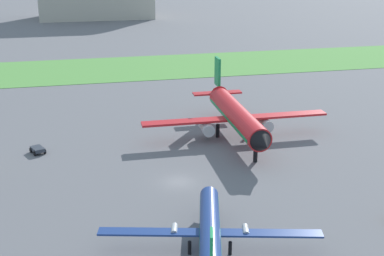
{
  "coord_description": "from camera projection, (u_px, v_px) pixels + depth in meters",
  "views": [
    {
      "loc": [
        -12.07,
        -61.84,
        29.66
      ],
      "look_at": [
        4.54,
        12.31,
        3.0
      ],
      "focal_mm": 49.07,
      "sensor_mm": 36.0,
      "label": 1
    }
  ],
  "objects": [
    {
      "name": "baggage_cart_midfield",
      "position": [
        38.0,
        149.0,
        78.69
      ],
      "size": [
        2.56,
        2.88,
        0.9
      ],
      "rotation": [
        0.0,
        0.0,
        1.99
      ],
      "color": "#2D333D",
      "rests_on": "ground_plane"
    },
    {
      "name": "airplane_foreground_turboprop",
      "position": [
        210.0,
        229.0,
        52.88
      ],
      "size": [
        22.41,
        19.32,
        6.82
      ],
      "rotation": [
        0.0,
        0.0,
        1.33
      ],
      "color": "navy",
      "rests_on": "ground_plane"
    },
    {
      "name": "airplane_midfield_jet",
      "position": [
        236.0,
        115.0,
        83.72
      ],
      "size": [
        30.38,
        29.76,
        10.75
      ],
      "rotation": [
        0.0,
        0.0,
        4.7
      ],
      "color": "red",
      "rests_on": "ground_plane"
    },
    {
      "name": "ground_plane",
      "position": [
        179.0,
        182.0,
        69.25
      ],
      "size": [
        600.0,
        600.0,
        0.0
      ],
      "primitive_type": "plane",
      "color": "slate"
    },
    {
      "name": "grass_taxiway_strip",
      "position": [
        126.0,
        68.0,
        132.66
      ],
      "size": [
        360.0,
        28.0,
        0.08
      ],
      "primitive_type": "cube",
      "color": "#549342",
      "rests_on": "ground_plane"
    }
  ]
}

